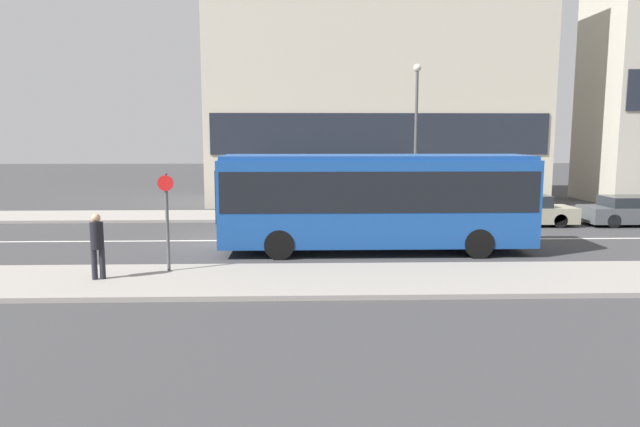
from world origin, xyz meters
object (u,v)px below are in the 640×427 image
object	(u,v)px
city_bus	(375,196)
street_lamp	(416,125)
bus_stop_sign	(167,214)
pedestrian_near_stop	(97,242)
parked_car_0	(520,211)
parked_car_1	(634,211)

from	to	relation	value
city_bus	street_lamp	distance (m)	8.47
bus_stop_sign	street_lamp	bearing A→B (deg)	49.77
city_bus	street_lamp	bearing A→B (deg)	65.62
pedestrian_near_stop	bus_stop_sign	world-z (taller)	bus_stop_sign
parked_car_0	parked_car_1	world-z (taller)	parked_car_0
parked_car_0	city_bus	bearing A→B (deg)	-142.19
pedestrian_near_stop	parked_car_0	bearing A→B (deg)	-163.53
city_bus	parked_car_0	distance (m)	9.12
city_bus	parked_car_0	size ratio (longest dim) A/B	2.28
city_bus	parked_car_0	xyz separation A→B (m)	(7.14, 5.54, -1.25)
parked_car_1	bus_stop_sign	bearing A→B (deg)	-155.01
parked_car_0	pedestrian_near_stop	bearing A→B (deg)	-147.42
parked_car_0	pedestrian_near_stop	distance (m)	17.83
parked_car_0	bus_stop_sign	bearing A→B (deg)	-146.95
bus_stop_sign	city_bus	bearing A→B (deg)	26.91
bus_stop_sign	street_lamp	xyz separation A→B (m)	(9.08, 10.74, 2.68)
parked_car_1	bus_stop_sign	xyz separation A→B (m)	(-18.44, -8.59, 1.13)
parked_car_1	pedestrian_near_stop	xyz separation A→B (m)	(-20.08, -9.49, 0.52)
city_bus	pedestrian_near_stop	distance (m)	8.90
parked_car_0	street_lamp	distance (m)	6.07
city_bus	pedestrian_near_stop	size ratio (longest dim) A/B	5.89
parked_car_0	parked_car_1	size ratio (longest dim) A/B	1.02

